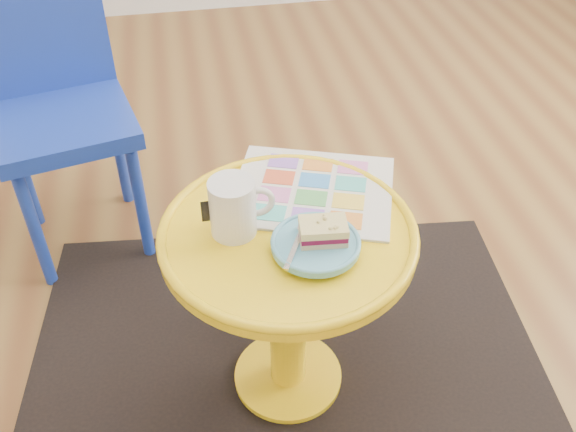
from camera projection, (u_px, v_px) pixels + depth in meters
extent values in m
plane|color=brown|center=(317.00, 263.00, 1.93)|extent=(4.00, 4.00, 0.00)
cube|color=black|center=(288.00, 378.00, 1.61)|extent=(1.41, 1.23, 0.01)
cylinder|color=yellow|center=(288.00, 376.00, 1.60)|extent=(0.27, 0.27, 0.02)
cylinder|color=yellow|center=(288.00, 314.00, 1.45)|extent=(0.09, 0.09, 0.45)
cylinder|color=yellow|center=(288.00, 236.00, 1.30)|extent=(0.52, 0.52, 0.03)
cylinder|color=#1A36AC|center=(36.00, 232.00, 1.75)|extent=(0.03, 0.03, 0.38)
cylinder|color=#1A36AC|center=(141.00, 205.00, 1.84)|extent=(0.03, 0.03, 0.38)
cylinder|color=#1A36AC|center=(24.00, 174.00, 1.95)|extent=(0.03, 0.03, 0.38)
cylinder|color=#1A36AC|center=(119.00, 152.00, 2.04)|extent=(0.03, 0.03, 0.38)
cube|color=#1A36AC|center=(63.00, 122.00, 1.75)|extent=(0.44, 0.44, 0.05)
cube|color=#1A36AC|center=(36.00, 26.00, 1.72)|extent=(0.36, 0.12, 0.38)
cube|color=silver|center=(313.00, 190.00, 1.39)|extent=(0.42, 0.39, 0.01)
cylinder|color=silver|center=(233.00, 208.00, 1.25)|extent=(0.09, 0.09, 0.12)
torus|color=silver|center=(258.00, 202.00, 1.26)|extent=(0.07, 0.02, 0.07)
cylinder|color=#D1B78C|center=(231.00, 186.00, 1.22)|extent=(0.08, 0.08, 0.01)
cylinder|color=#5CA7C3|center=(316.00, 248.00, 1.24)|extent=(0.07, 0.07, 0.01)
cylinder|color=#5CA7C3|center=(316.00, 244.00, 1.23)|extent=(0.17, 0.17, 0.01)
cube|color=#D3BC8C|center=(323.00, 237.00, 1.23)|extent=(0.10, 0.07, 0.01)
cube|color=maroon|center=(323.00, 232.00, 1.22)|extent=(0.09, 0.07, 0.01)
cube|color=#EADB8C|center=(323.00, 226.00, 1.22)|extent=(0.10, 0.07, 0.02)
cube|color=silver|center=(294.00, 249.00, 1.21)|extent=(0.06, 0.11, 0.00)
cube|color=silver|center=(304.00, 226.00, 1.26)|extent=(0.03, 0.04, 0.00)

